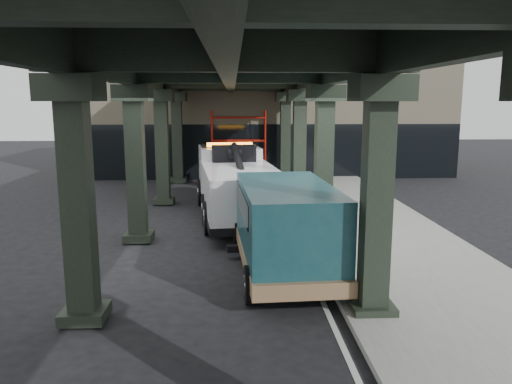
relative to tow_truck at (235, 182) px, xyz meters
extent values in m
plane|color=black|center=(0.25, -5.29, -1.43)|extent=(90.00, 90.00, 0.00)
cube|color=gray|center=(4.75, -3.29, -1.36)|extent=(5.00, 40.00, 0.15)
cube|color=silver|center=(1.95, -3.29, -1.42)|extent=(0.12, 38.00, 0.01)
cube|color=black|center=(2.85, -9.29, 1.07)|extent=(0.55, 0.55, 5.00)
cube|color=black|center=(2.85, -9.29, 3.32)|extent=(1.10, 1.10, 0.50)
cube|color=black|center=(2.85, -9.29, -1.25)|extent=(0.90, 0.90, 0.24)
cube|color=black|center=(2.85, -3.29, 1.07)|extent=(0.55, 0.55, 5.00)
cube|color=black|center=(2.85, -3.29, 3.32)|extent=(1.10, 1.10, 0.50)
cube|color=black|center=(2.85, -3.29, -1.25)|extent=(0.90, 0.90, 0.24)
cube|color=black|center=(2.85, 2.71, 1.07)|extent=(0.55, 0.55, 5.00)
cube|color=black|center=(2.85, 2.71, 3.32)|extent=(1.10, 1.10, 0.50)
cube|color=black|center=(2.85, 2.71, -1.25)|extent=(0.90, 0.90, 0.24)
cube|color=black|center=(2.85, 8.71, 1.07)|extent=(0.55, 0.55, 5.00)
cube|color=black|center=(2.85, 8.71, 3.32)|extent=(1.10, 1.10, 0.50)
cube|color=black|center=(2.85, 8.71, -1.25)|extent=(0.90, 0.90, 0.24)
cube|color=black|center=(-3.15, -9.29, 1.07)|extent=(0.55, 0.55, 5.00)
cube|color=black|center=(-3.15, -9.29, 3.32)|extent=(1.10, 1.10, 0.50)
cube|color=black|center=(-3.15, -9.29, -1.25)|extent=(0.90, 0.90, 0.24)
cube|color=black|center=(-3.15, -3.29, 1.07)|extent=(0.55, 0.55, 5.00)
cube|color=black|center=(-3.15, -3.29, 3.32)|extent=(1.10, 1.10, 0.50)
cube|color=black|center=(-3.15, -3.29, -1.25)|extent=(0.90, 0.90, 0.24)
cube|color=black|center=(-3.15, 2.71, 1.07)|extent=(0.55, 0.55, 5.00)
cube|color=black|center=(-3.15, 2.71, 3.32)|extent=(1.10, 1.10, 0.50)
cube|color=black|center=(-3.15, 2.71, -1.25)|extent=(0.90, 0.90, 0.24)
cube|color=black|center=(-3.15, 8.71, 1.07)|extent=(0.55, 0.55, 5.00)
cube|color=black|center=(-3.15, 8.71, 3.32)|extent=(1.10, 1.10, 0.50)
cube|color=black|center=(-3.15, 8.71, -1.25)|extent=(0.90, 0.90, 0.24)
cube|color=black|center=(2.85, -3.29, 4.12)|extent=(0.35, 32.00, 1.10)
cube|color=black|center=(-3.15, -3.29, 4.12)|extent=(0.35, 32.00, 1.10)
cube|color=black|center=(-0.15, -3.29, 4.12)|extent=(0.35, 32.00, 1.10)
cube|color=black|center=(-0.15, -3.29, 4.82)|extent=(7.40, 32.00, 0.30)
cube|color=#C6B793|center=(2.25, 14.71, 2.57)|extent=(22.00, 10.00, 8.00)
cylinder|color=red|center=(-1.25, 9.61, 0.57)|extent=(0.08, 0.08, 4.00)
cylinder|color=red|center=(-1.25, 8.81, 0.57)|extent=(0.08, 0.08, 4.00)
cylinder|color=red|center=(1.75, 9.61, 0.57)|extent=(0.08, 0.08, 4.00)
cylinder|color=red|center=(1.75, 8.81, 0.57)|extent=(0.08, 0.08, 4.00)
cylinder|color=red|center=(0.25, 9.61, -0.43)|extent=(3.00, 0.08, 0.08)
cylinder|color=red|center=(0.25, 9.61, 0.87)|extent=(3.00, 0.08, 0.08)
cylinder|color=red|center=(0.25, 9.61, 2.17)|extent=(3.00, 0.08, 0.08)
cube|color=black|center=(0.06, -0.55, -0.69)|extent=(1.93, 8.01, 0.26)
cube|color=white|center=(-0.24, 2.14, 0.21)|extent=(2.75, 2.80, 1.91)
cube|color=white|center=(-0.36, 3.24, -0.32)|extent=(2.56, 1.01, 0.95)
cube|color=black|center=(-0.27, 2.40, 0.74)|extent=(2.47, 1.63, 0.90)
cube|color=white|center=(0.20, -1.76, 0.00)|extent=(3.11, 5.54, 1.48)
cube|color=orange|center=(-0.21, 1.93, 1.27)|extent=(1.93, 0.51, 0.17)
cube|color=black|center=(-0.04, 0.35, 1.06)|extent=(1.75, 0.82, 0.64)
cylinder|color=black|center=(0.17, -1.55, 0.79)|extent=(0.66, 3.71, 1.42)
cube|color=black|center=(0.49, -4.44, -1.06)|extent=(0.48, 1.51, 0.19)
cube|color=black|center=(0.58, -5.18, -1.11)|extent=(1.71, 0.45, 0.19)
cylinder|color=black|center=(-1.43, 2.32, -0.85)|extent=(0.50, 1.20, 1.16)
cylinder|color=silver|center=(-1.43, 2.32, -0.85)|extent=(0.48, 0.68, 0.64)
cylinder|color=black|center=(0.89, 2.58, -0.85)|extent=(0.50, 1.20, 1.16)
cylinder|color=silver|center=(0.89, 2.58, -0.85)|extent=(0.48, 0.68, 0.64)
cylinder|color=black|center=(-1.04, -1.15, -0.85)|extent=(0.50, 1.20, 1.16)
cylinder|color=silver|center=(-1.04, -1.15, -0.85)|extent=(0.48, 0.68, 0.64)
cylinder|color=black|center=(1.27, -0.89, -0.85)|extent=(0.50, 1.20, 1.16)
cylinder|color=silver|center=(1.27, -0.89, -0.85)|extent=(0.48, 0.68, 0.64)
cylinder|color=black|center=(-0.89, -2.52, -0.85)|extent=(0.50, 1.20, 1.16)
cylinder|color=silver|center=(-0.89, -2.52, -0.85)|extent=(0.48, 0.68, 0.64)
cylinder|color=black|center=(1.42, -2.26, -0.85)|extent=(0.50, 1.20, 1.16)
cylinder|color=silver|center=(1.42, -2.26, -0.85)|extent=(0.48, 0.68, 0.64)
cube|color=#133D44|center=(1.10, -3.98, -0.43)|extent=(2.21, 1.28, 0.94)
cube|color=#133D44|center=(1.27, -6.86, -0.02)|extent=(2.47, 4.84, 2.04)
cube|color=#916D4A|center=(1.25, -6.44, -0.85)|extent=(2.58, 5.99, 0.37)
cube|color=black|center=(1.13, -4.40, 0.40)|extent=(2.07, 0.57, 0.87)
cube|color=black|center=(1.25, -6.54, 0.51)|extent=(2.45, 3.90, 0.58)
cube|color=silver|center=(1.07, -3.42, -0.85)|extent=(2.10, 0.25, 0.31)
cylinder|color=black|center=(0.06, -4.09, -0.99)|extent=(0.34, 0.90, 0.88)
cylinder|color=silver|center=(0.06, -4.09, -0.99)|extent=(0.36, 0.50, 0.48)
cylinder|color=black|center=(2.15, -3.97, -0.99)|extent=(0.34, 0.90, 0.88)
cylinder|color=silver|center=(2.15, -3.97, -0.99)|extent=(0.36, 0.50, 0.48)
cylinder|color=black|center=(0.32, -8.49, -0.99)|extent=(0.34, 0.90, 0.88)
cylinder|color=silver|center=(0.32, -8.49, -0.99)|extent=(0.36, 0.50, 0.48)
cylinder|color=black|center=(2.41, -8.36, -0.99)|extent=(0.34, 0.90, 0.88)
cylinder|color=silver|center=(2.41, -8.36, -0.99)|extent=(0.36, 0.50, 0.48)
camera|label=1|loc=(-0.06, -19.13, 3.07)|focal=35.00mm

